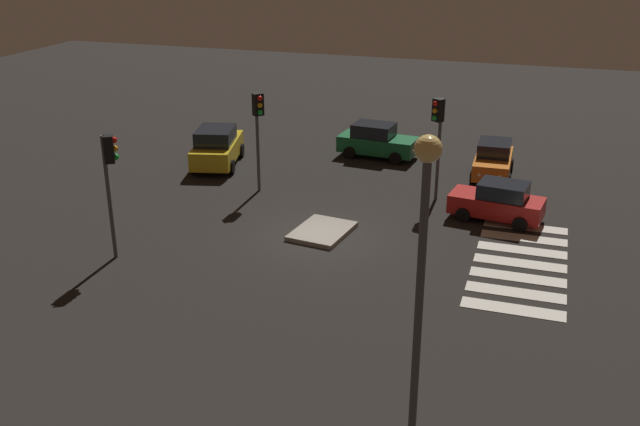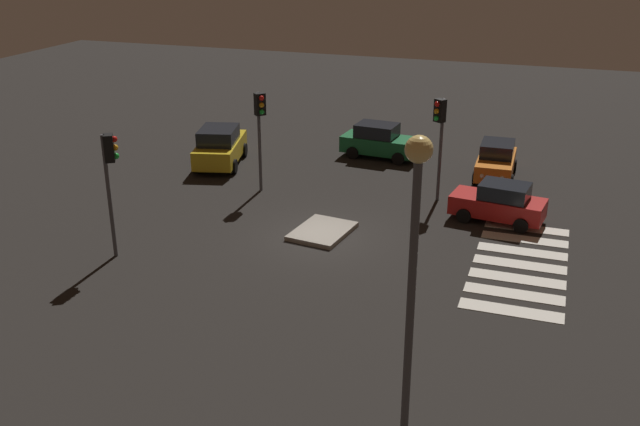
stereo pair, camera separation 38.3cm
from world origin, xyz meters
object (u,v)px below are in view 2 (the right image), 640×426
at_px(car_red, 499,203).
at_px(traffic_light_west, 110,165).
at_px(traffic_island, 322,231).
at_px(street_lamp, 414,246).
at_px(car_yellow, 220,146).
at_px(traffic_light_north, 260,118).
at_px(car_green, 380,141).
at_px(traffic_light_east, 440,125).
at_px(car_orange, 496,161).

xyz_separation_m(car_red, traffic_light_west, (-7.78, 12.61, 2.64)).
xyz_separation_m(traffic_island, street_lamp, (-11.06, -5.71, 4.98)).
height_order(car_yellow, traffic_light_north, traffic_light_north).
distance_m(car_green, traffic_light_north, 8.05).
xyz_separation_m(car_red, traffic_light_east, (1.47, 2.82, 2.60)).
xyz_separation_m(traffic_light_north, traffic_light_east, (1.33, -7.58, 0.01)).
xyz_separation_m(car_yellow, traffic_light_east, (-1.55, -11.06, 2.45)).
bearing_deg(traffic_light_east, traffic_island, -2.15).
relative_size(car_yellow, traffic_light_north, 1.06).
height_order(car_yellow, traffic_light_east, traffic_light_east).
bearing_deg(car_orange, street_lamp, -0.87).
xyz_separation_m(car_yellow, street_lamp, (-17.58, -13.28, 4.12)).
relative_size(car_green, car_yellow, 0.87).
height_order(traffic_island, street_lamp, street_lamp).
height_order(car_orange, street_lamp, street_lamp).
xyz_separation_m(traffic_light_west, traffic_light_north, (7.91, -2.21, -0.05)).
xyz_separation_m(traffic_island, car_red, (3.50, -6.30, 0.70)).
height_order(car_red, street_lamp, street_lamp).
height_order(traffic_light_east, street_lamp, street_lamp).
distance_m(car_green, traffic_light_west, 15.96).
distance_m(car_yellow, traffic_light_west, 11.15).
bearing_deg(car_red, street_lamp, 95.51).
bearing_deg(traffic_island, car_yellow, 49.30).
distance_m(car_orange, car_green, 6.13).
bearing_deg(traffic_light_north, traffic_island, 2.58).
bearing_deg(traffic_light_east, traffic_light_north, -47.12).
bearing_deg(traffic_island, car_orange, -31.90).
bearing_deg(street_lamp, car_orange, 0.32).
bearing_deg(car_orange, car_yellow, -80.52).
distance_m(car_yellow, street_lamp, 22.41).
xyz_separation_m(car_orange, traffic_light_west, (-13.27, 11.90, 2.61)).
bearing_deg(traffic_light_west, car_red, -0.01).
bearing_deg(car_yellow, traffic_island, -144.93).
distance_m(traffic_light_west, traffic_light_east, 13.46).
distance_m(traffic_light_north, traffic_light_east, 7.69).
xyz_separation_m(traffic_light_north, street_lamp, (-14.70, -9.80, 1.69)).
bearing_deg(traffic_light_west, traffic_light_east, 11.69).
relative_size(traffic_island, traffic_light_west, 0.62).
relative_size(traffic_light_west, traffic_light_north, 1.01).
distance_m(traffic_light_west, street_lamp, 13.89).
distance_m(car_green, car_yellow, 8.13).
relative_size(car_orange, street_lamp, 0.52).
height_order(car_yellow, traffic_light_west, traffic_light_west).
height_order(traffic_light_west, traffic_light_east, traffic_light_west).
xyz_separation_m(traffic_island, traffic_light_north, (3.63, 4.09, 3.30)).
relative_size(car_red, traffic_light_west, 0.85).
distance_m(car_green, car_red, 9.55).
height_order(traffic_island, car_green, car_green).
relative_size(traffic_island, street_lamp, 0.38).
distance_m(traffic_light_east, street_lamp, 16.27).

